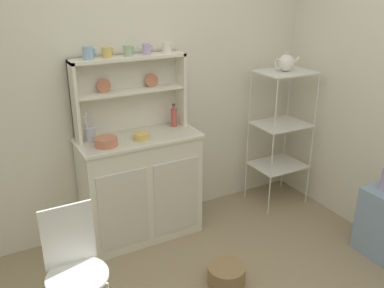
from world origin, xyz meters
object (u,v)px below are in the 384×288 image
Objects in this scene: utensil_jar at (90,134)px; porcelain_teapot at (286,63)px; bakers_rack at (281,121)px; cup_sky_0 at (88,53)px; hutch_shelf_unit at (129,87)px; floor_basket at (226,275)px; bowl_mixing_large at (106,142)px; hutch_cabinet at (141,186)px; wire_chair at (74,262)px; jam_bottle at (174,117)px.

utensil_jar is 1.80m from porcelain_teapot.
bakers_rack is 1.86m from cup_sky_0.
floor_basket is (0.29, -1.04, -1.19)m from hutch_shelf_unit.
bakers_rack is 1.68m from bowl_mixing_large.
bowl_mixing_large is (-0.28, -0.23, -0.33)m from hutch_shelf_unit.
hutch_cabinet is 5.62× the size of bowl_mixing_large.
cup_sky_0 is 0.60m from utensil_jar.
hutch_shelf_unit is 1.06× the size of wire_chair.
wire_chair is 1.07m from utensil_jar.
bowl_mixing_large is 1.73m from porcelain_teapot.
cup_sky_0 is at bearing 158.11° from hutch_cabinet.
wire_chair is 4.92× the size of bowl_mixing_large.
wire_chair is at bearing 176.35° from floor_basket.
utensil_jar is (0.38, 0.89, 0.44)m from wire_chair.
porcelain_teapot is (1.03, -0.16, 0.39)m from jam_bottle.
bakers_rack reaches higher than bowl_mixing_large.
bakers_rack is at bearing -9.60° from hutch_shelf_unit.
bakers_rack is at bearing -3.03° from hutch_cabinet.
jam_bottle is at bearing 171.18° from porcelain_teapot.
floor_basket is 1.33m from jam_bottle.
hutch_cabinet is at bearing 62.02° from wire_chair.
wire_chair is at bearing -140.69° from jam_bottle.
jam_bottle is (0.66, -0.04, -0.58)m from cup_sky_0.
cup_sky_0 is at bearing 96.35° from bowl_mixing_large.
utensil_jar is (-1.75, 0.15, 0.13)m from bakers_rack.
cup_sky_0 is (-1.70, 0.20, 0.73)m from bakers_rack.
utensil_jar is (-0.36, 0.08, 0.50)m from hutch_cabinet.
cup_sky_0 is at bearing -172.63° from hutch_shelf_unit.
cup_sky_0 is 0.54× the size of bowl_mixing_large.
cup_sky_0 reaches higher than hutch_shelf_unit.
floor_basket is 1.89m from cup_sky_0.
cup_sky_0 reaches higher than floor_basket.
floor_basket is at bearing -71.74° from hutch_cabinet.
wire_chair is (-0.74, -0.98, -0.74)m from hutch_shelf_unit.
hutch_shelf_unit is 1.61m from floor_basket.
cup_sky_0 is 0.66m from bowl_mixing_large.
jam_bottle reaches higher than floor_basket.
bowl_mixing_large is 0.88× the size of jam_bottle.
bakers_rack is (1.39, -0.07, 0.37)m from hutch_cabinet.
utensil_jar is at bearing -166.86° from hutch_shelf_unit.
hutch_cabinet is at bearing -12.32° from utensil_jar.
bowl_mixing_large is at bearing 72.59° from wire_chair.
wire_chair is 1.49m from jam_bottle.
jam_bottle is (1.10, 0.90, 0.46)m from wire_chair.
hutch_cabinet is 0.64m from jam_bottle.
bowl_mixing_large is 0.69× the size of utensil_jar.
bakers_rack is at bearing -0.01° from bowl_mixing_large.
bakers_rack is at bearing -4.96° from utensil_jar.
floor_basket is (1.03, -0.07, -0.45)m from wire_chair.
floor_basket is 1.13× the size of porcelain_teapot.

